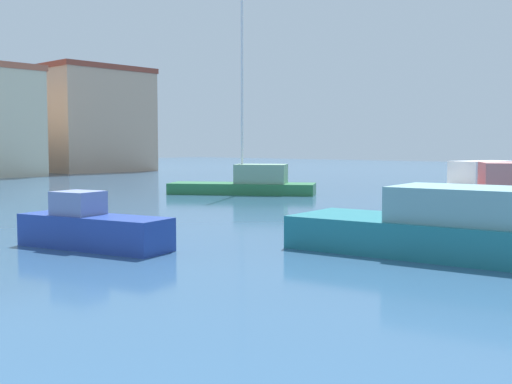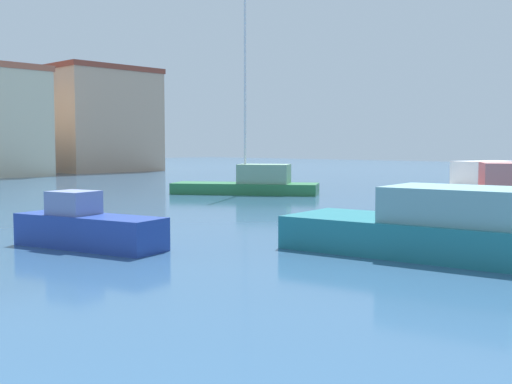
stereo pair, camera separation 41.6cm
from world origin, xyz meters
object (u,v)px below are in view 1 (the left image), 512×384
Objects in this scene: motorboat_blue_far_left at (92,228)px; motorboat_teal_near_pier at (456,230)px; sailboat_green_far_right at (248,182)px; motorboat_white_inner_mooring at (478,188)px.

motorboat_teal_near_pier is at bearing -55.24° from motorboat_blue_far_left.
sailboat_green_far_right is (15.65, 9.24, 0.11)m from motorboat_blue_far_left.
motorboat_white_inner_mooring is at bearing -74.21° from sailboat_green_far_right.
motorboat_white_inner_mooring is 0.98× the size of motorboat_teal_near_pier.
motorboat_white_inner_mooring reaches higher than motorboat_teal_near_pier.
motorboat_white_inner_mooring is 14.73m from motorboat_teal_near_pier.
motorboat_blue_far_left is 18.94m from motorboat_white_inner_mooring.
sailboat_green_far_right is at bearing 30.55° from motorboat_blue_far_left.
motorboat_teal_near_pier is (-10.55, -16.58, -0.01)m from sailboat_green_far_right.
sailboat_green_far_right is at bearing 105.79° from motorboat_white_inner_mooring.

